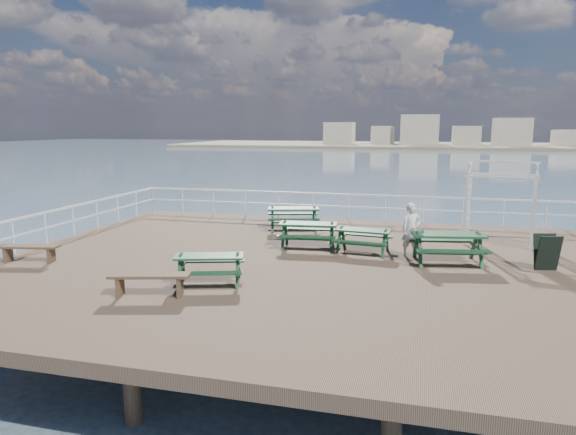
# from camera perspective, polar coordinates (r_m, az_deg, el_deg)

# --- Properties ---
(ground) EXTENTS (18.00, 14.00, 0.30)m
(ground) POSITION_cam_1_polar(r_m,az_deg,el_deg) (14.56, 2.94, -5.59)
(ground) COLOR brown
(ground) RESTS_ON ground
(sea_backdrop) EXTENTS (300.00, 300.00, 9.20)m
(sea_backdrop) POSITION_cam_1_polar(r_m,az_deg,el_deg) (148.19, 18.48, 7.97)
(sea_backdrop) COLOR #3E5269
(sea_backdrop) RESTS_ON ground
(railing) EXTENTS (17.77, 13.76, 1.10)m
(railing) POSITION_cam_1_polar(r_m,az_deg,el_deg) (16.81, 4.50, 0.10)
(railing) COLOR silver
(railing) RESTS_ON ground
(picnic_table_a) EXTENTS (2.22, 1.97, 0.91)m
(picnic_table_a) POSITION_cam_1_polar(r_m,az_deg,el_deg) (19.05, 0.61, 0.44)
(picnic_table_a) COLOR #13361D
(picnic_table_a) RESTS_ON ground
(picnic_table_b) EXTENTS (1.77, 1.49, 0.80)m
(picnic_table_b) POSITION_cam_1_polar(r_m,az_deg,el_deg) (15.75, 8.33, -2.01)
(picnic_table_b) COLOR #13361D
(picnic_table_b) RESTS_ON ground
(picnic_table_c) EXTENTS (1.95, 1.64, 0.88)m
(picnic_table_c) POSITION_cam_1_polar(r_m,az_deg,el_deg) (16.25, 2.24, -1.35)
(picnic_table_c) COLOR #13361D
(picnic_table_c) RESTS_ON ground
(picnic_table_d) EXTENTS (1.97, 1.76, 0.80)m
(picnic_table_d) POSITION_cam_1_polar(r_m,az_deg,el_deg) (12.66, -8.72, -5.01)
(picnic_table_d) COLOR #13361D
(picnic_table_d) RESTS_ON ground
(picnic_table_e) EXTENTS (2.20, 1.89, 0.95)m
(picnic_table_e) POSITION_cam_1_polar(r_m,az_deg,el_deg) (15.03, 17.34, -2.57)
(picnic_table_e) COLOR #13361D
(picnic_table_e) RESTS_ON ground
(flat_bench_near) EXTENTS (1.72, 0.73, 0.48)m
(flat_bench_near) POSITION_cam_1_polar(r_m,az_deg,el_deg) (16.21, -26.82, -3.21)
(flat_bench_near) COLOR brown
(flat_bench_near) RESTS_ON ground
(flat_bench_far) EXTENTS (1.86, 0.87, 0.52)m
(flat_bench_far) POSITION_cam_1_polar(r_m,az_deg,el_deg) (12.03, -15.12, -6.67)
(flat_bench_far) COLOR brown
(flat_bench_far) RESTS_ON ground
(trellis_arbor) EXTENTS (2.34, 1.52, 2.70)m
(trellis_arbor) POSITION_cam_1_polar(r_m,az_deg,el_deg) (17.96, 22.49, 1.06)
(trellis_arbor) COLOR silver
(trellis_arbor) RESTS_ON ground
(sandwich_board) EXTENTS (0.69, 0.58, 0.98)m
(sandwich_board) POSITION_cam_1_polar(r_m,az_deg,el_deg) (15.27, 26.81, -3.52)
(sandwich_board) COLOR black
(sandwich_board) RESTS_ON ground
(person) EXTENTS (0.68, 0.58, 1.58)m
(person) POSITION_cam_1_polar(r_m,az_deg,el_deg) (15.47, 13.52, -1.34)
(person) COLOR silver
(person) RESTS_ON ground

